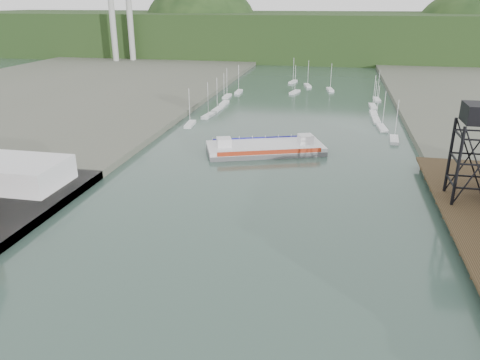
% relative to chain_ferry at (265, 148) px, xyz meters
% --- Properties ---
extents(white_shed, '(18.00, 12.00, 4.50)m').
position_rel_chain_ferry_xyz_m(white_shed, '(-41.08, -33.38, 2.75)').
color(white_shed, silver).
rests_on(white_shed, west_quay).
extents(marina_sailboats, '(57.71, 92.65, 0.90)m').
position_rel_chain_ferry_xyz_m(marina_sailboats, '(3.00, 55.09, -0.75)').
color(marina_sailboats, silver).
rests_on(marina_sailboats, ground).
extents(smokestacks, '(11.20, 8.20, 60.00)m').
position_rel_chain_ferry_xyz_m(smokestacks, '(-103.08, 149.12, 28.90)').
color(smokestacks, '#A3A49F').
rests_on(smokestacks, ground).
extents(distant_hills, '(500.00, 120.00, 80.00)m').
position_rel_chain_ferry_xyz_m(distant_hills, '(-1.06, 217.97, 9.28)').
color(distant_hills, black).
rests_on(distant_hills, ground).
extents(chain_ferry, '(28.78, 19.18, 3.85)m').
position_rel_chain_ferry_xyz_m(chain_ferry, '(0.00, 0.00, 0.00)').
color(chain_ferry, '#545457').
rests_on(chain_ferry, ground).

